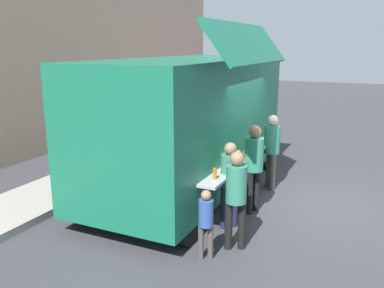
% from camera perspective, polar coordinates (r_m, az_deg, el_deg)
% --- Properties ---
extents(ground_plane, '(60.00, 60.00, 0.00)m').
position_cam_1_polar(ground_plane, '(8.98, 14.05, -7.82)').
color(ground_plane, '#38383D').
extents(food_truck_main, '(6.16, 3.02, 3.65)m').
position_cam_1_polar(food_truck_main, '(8.95, -0.05, 3.34)').
color(food_truck_main, '#186C4D').
rests_on(food_truck_main, ground).
extents(trash_bin, '(0.60, 0.60, 0.98)m').
position_cam_1_polar(trash_bin, '(13.55, -2.13, 2.06)').
color(trash_bin, '#2F663B').
rests_on(trash_bin, ground).
extents(customer_front_ordering, '(0.36, 0.36, 1.76)m').
position_cam_1_polar(customer_front_ordering, '(7.92, 8.74, -2.43)').
color(customer_front_ordering, black).
rests_on(customer_front_ordering, ground).
extents(customer_mid_with_backpack, '(0.49, 0.49, 1.59)m').
position_cam_1_polar(customer_mid_with_backpack, '(7.20, 5.48, -4.64)').
color(customer_mid_with_backpack, '#1E213A').
rests_on(customer_mid_with_backpack, ground).
extents(customer_rear_waiting, '(0.33, 0.33, 1.64)m').
position_cam_1_polar(customer_rear_waiting, '(6.48, 6.25, -6.74)').
color(customer_rear_waiting, black).
rests_on(customer_rear_waiting, ground).
extents(customer_extra_browsing, '(0.35, 0.35, 1.72)m').
position_cam_1_polar(customer_extra_browsing, '(9.35, 11.21, -0.17)').
color(customer_extra_browsing, '#4E4840').
rests_on(customer_extra_browsing, ground).
extents(child_near_queue, '(0.23, 0.23, 1.13)m').
position_cam_1_polar(child_near_queue, '(6.26, 1.97, -10.46)').
color(child_near_queue, '#4D4641').
rests_on(child_near_queue, ground).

